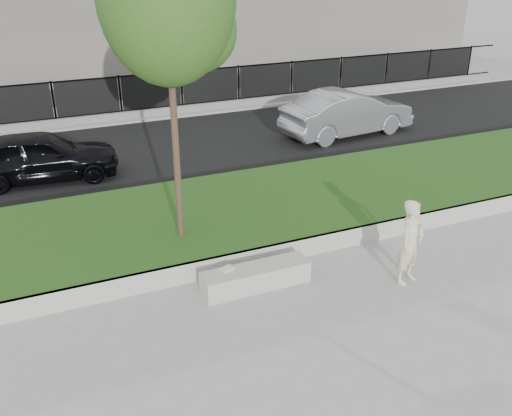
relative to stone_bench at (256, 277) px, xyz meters
name	(u,v)px	position (x,y,z in m)	size (l,w,h in m)	color
ground	(292,291)	(0.54, -0.40, -0.20)	(90.00, 90.00, 0.00)	gray
grass_bank	(231,215)	(0.54, 2.60, 0.00)	(34.00, 4.00, 0.40)	#0D3410
grass_kerb	(268,255)	(0.54, 0.64, 0.00)	(34.00, 0.08, 0.40)	#ABA9A0
street	(166,149)	(0.54, 8.10, -0.18)	(34.00, 7.00, 0.04)	black
far_pavement	(134,111)	(0.54, 12.60, -0.14)	(34.00, 3.00, 0.12)	gray
iron_fence	(139,105)	(0.54, 11.60, 0.34)	(32.00, 0.30, 1.50)	slate
stone_bench	(256,277)	(0.00, 0.00, 0.00)	(1.99, 0.50, 0.41)	#ABA9A0
man	(411,242)	(2.64, -0.92, 0.61)	(0.59, 0.39, 1.62)	beige
book	(227,269)	(-0.50, 0.14, 0.22)	(0.23, 0.17, 0.03)	beige
young_tree	(171,1)	(-0.77, 1.79, 4.60)	(2.48, 2.37, 6.06)	#38281C
car_dark	(41,156)	(-3.08, 6.88, 0.49)	(1.55, 3.86, 1.32)	black
car_silver	(347,113)	(6.27, 7.09, 0.55)	(1.52, 4.36, 1.44)	#96979E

